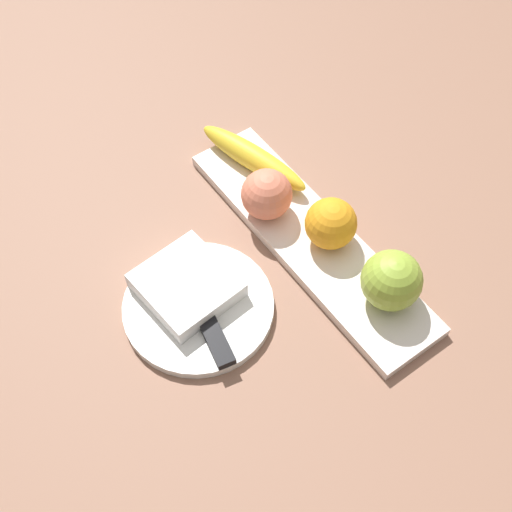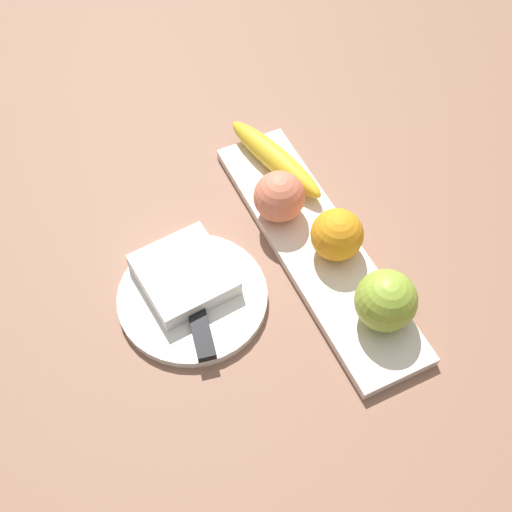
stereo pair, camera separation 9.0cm
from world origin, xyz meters
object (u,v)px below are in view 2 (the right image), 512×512
at_px(apple, 386,301).
at_px(banana, 275,159).
at_px(orange_near_apple, 337,235).
at_px(dinner_plate, 193,297).
at_px(fruit_tray, 316,247).
at_px(peach, 279,197).
at_px(knife, 198,318).
at_px(folded_napkin, 184,275).

bearing_deg(apple, banana, 1.84).
height_order(banana, orange_near_apple, orange_near_apple).
relative_size(banana, orange_near_apple, 2.71).
height_order(banana, dinner_plate, banana).
distance_m(fruit_tray, peach, 0.09).
distance_m(apple, knife, 0.24).
xyz_separation_m(banana, orange_near_apple, (-0.17, -0.01, 0.02)).
bearing_deg(orange_near_apple, knife, 95.17).
bearing_deg(folded_napkin, knife, 173.16).
xyz_separation_m(fruit_tray, dinner_plate, (-0.00, 0.19, -0.00)).
bearing_deg(apple, dinner_plate, 56.65).
distance_m(peach, knife, 0.21).
xyz_separation_m(banana, knife, (-0.19, 0.21, -0.02)).
relative_size(apple, banana, 0.41).
distance_m(apple, banana, 0.29).
height_order(peach, dinner_plate, peach).
height_order(fruit_tray, banana, banana).
xyz_separation_m(fruit_tray, banana, (0.15, -0.01, 0.03)).
relative_size(fruit_tray, apple, 5.57).
relative_size(apple, peach, 1.09).
height_order(fruit_tray, apple, apple).
bearing_deg(fruit_tray, orange_near_apple, -138.52).
distance_m(peach, folded_napkin, 0.17).
bearing_deg(orange_near_apple, banana, 2.05).
bearing_deg(folded_napkin, fruit_tray, -97.60).
xyz_separation_m(orange_near_apple, folded_napkin, (0.04, 0.21, -0.03)).
bearing_deg(orange_near_apple, folded_napkin, 77.74).
bearing_deg(folded_napkin, apple, -127.90).
relative_size(folded_napkin, knife, 0.66).
bearing_deg(apple, fruit_tray, 8.48).
distance_m(apple, dinner_plate, 0.26).
relative_size(apple, orange_near_apple, 1.11).
relative_size(peach, folded_napkin, 0.62).
bearing_deg(apple, folded_napkin, 52.10).
height_order(apple, peach, apple).
relative_size(dinner_plate, knife, 1.12).
bearing_deg(peach, fruit_tray, -162.04).
bearing_deg(peach, banana, -23.04).
relative_size(orange_near_apple, peach, 0.99).
bearing_deg(folded_napkin, peach, -73.96).
height_order(fruit_tray, peach, peach).
distance_m(fruit_tray, knife, 0.20).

